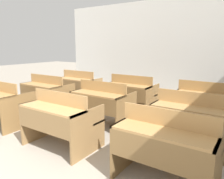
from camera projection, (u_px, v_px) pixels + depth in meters
wall_back at (163, 51)px, 6.34m from camera, size 6.82×0.06×2.90m
bench_front_left at (1, 102)px, 4.42m from camera, size 1.13×0.76×0.90m
bench_front_center at (60, 118)px, 3.45m from camera, size 1.13×0.76×0.90m
bench_front_right at (166, 145)px, 2.53m from camera, size 1.13×0.76×0.90m
bench_second_left at (47, 93)px, 5.35m from camera, size 1.13×0.76×0.90m
bench_second_center at (102, 103)px, 4.41m from camera, size 1.13×0.76×0.90m
bench_second_right at (191, 119)px, 3.44m from camera, size 1.13×0.76×0.90m
bench_third_left at (78, 86)px, 6.27m from camera, size 1.13×0.76×0.90m
bench_third_center at (131, 93)px, 5.32m from camera, size 1.13×0.76×0.90m
bench_third_right at (206, 103)px, 4.38m from camera, size 1.13×0.76×0.90m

